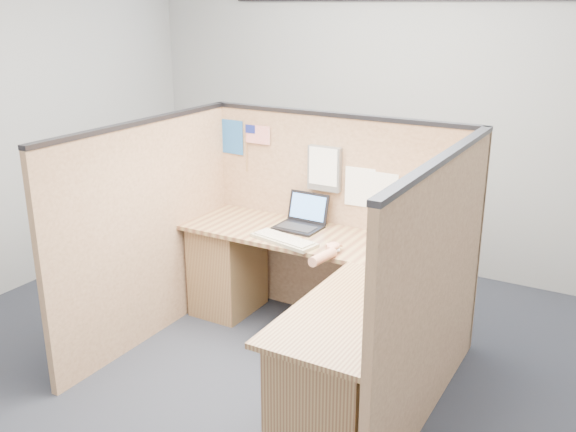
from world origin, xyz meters
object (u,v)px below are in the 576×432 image
Objects in this scene: keyboard at (284,240)px; mouse at (334,249)px; laptop at (302,219)px; l_desk at (313,310)px.

mouse reaches higher than keyboard.
laptop is 0.53m from mouse.
l_desk is at bearing -18.22° from keyboard.
keyboard is 5.22× the size of mouse.
laptop is at bearing 140.84° from mouse.
l_desk is 0.52m from keyboard.
l_desk is 6.10× the size of laptop.
laptop is 0.63× the size of keyboard.
laptop is at bearing 125.12° from l_desk.
laptop is 0.34m from keyboard.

